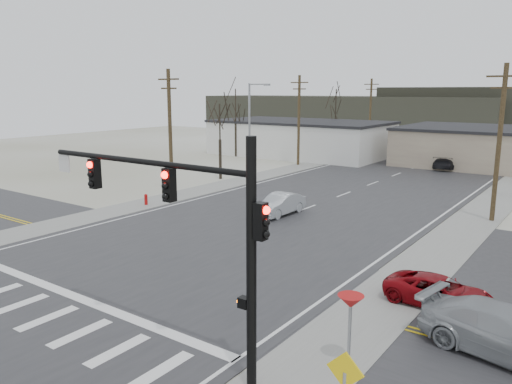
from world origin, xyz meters
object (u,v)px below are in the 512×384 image
Objects in this scene: car_parked_silver at (507,333)px; sedan_crossing at (280,204)px; car_parked_red at (440,292)px; car_far_a at (447,161)px; car_far_b at (413,144)px; traffic_signal_mast at (198,221)px; fire_hydrant at (146,199)px.

sedan_crossing is at bearing 65.02° from car_parked_silver.
car_far_a is at bearing 18.56° from car_parked_red.
sedan_crossing reaches higher than car_parked_red.
car_far_a reaches higher than car_parked_red.
car_far_b is 60.35m from car_parked_silver.
car_far_b is 0.92× the size of car_parked_red.
traffic_signal_mast is 10.70m from car_parked_red.
car_parked_silver is (25.50, -8.07, 0.37)m from fire_hydrant.
fire_hydrant is at bearing 141.87° from traffic_signal_mast.
car_parked_silver reaches higher than sedan_crossing.
fire_hydrant is 0.21× the size of car_parked_red.
traffic_signal_mast reaches higher than car_parked_silver.
car_far_a is 19.80m from car_far_b.
traffic_signal_mast reaches higher than car_parked_red.
car_far_b is (3.73, 48.21, 0.25)m from fire_hydrant.
car_far_a is 40.80m from car_parked_silver.
sedan_crossing is 1.04× the size of car_parked_red.
traffic_signal_mast is 64.17m from car_far_b.
car_parked_silver is at bearing -33.76° from sedan_crossing.
car_parked_red is (13.08, -8.75, -0.14)m from sedan_crossing.
car_parked_silver is at bearing -56.67° from car_far_b.
sedan_crossing is at bearing 78.32° from car_far_a.
car_far_a is (13.26, 30.86, 0.38)m from fire_hydrant.
car_far_b is at bearing -65.37° from car_far_a.
traffic_signal_mast is at bearing 91.96° from car_far_a.
car_far_b is 56.91m from car_parked_red.
car_far_a reaches higher than car_parked_silver.
car_parked_red is 0.77× the size of car_parked_silver.
car_parked_silver is (21.77, -56.28, 0.12)m from car_far_b.
fire_hydrant is 23.35m from car_parked_red.
sedan_crossing reaches higher than fire_hydrant.
car_far_b is at bearing 85.57° from fire_hydrant.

